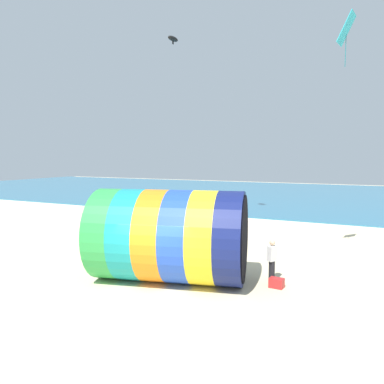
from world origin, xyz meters
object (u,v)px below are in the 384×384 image
at_px(giant_inflatable_tube, 170,236).
at_px(cooler_box, 277,283).
at_px(kite_handler, 272,260).
at_px(kite_black_parafoil, 173,39).
at_px(kite_cyan_diamond, 346,29).

bearing_deg(giant_inflatable_tube, cooler_box, 14.24).
relative_size(kite_handler, kite_black_parafoil, 1.25).
bearing_deg(kite_cyan_diamond, kite_handler, -120.01).
xyz_separation_m(giant_inflatable_tube, kite_cyan_diamond, (5.73, 5.39, 8.55)).
xyz_separation_m(giant_inflatable_tube, kite_black_parafoil, (-8.26, 15.26, 12.72)).
distance_m(kite_handler, kite_black_parafoil, 22.62).
bearing_deg(cooler_box, kite_handler, 117.13).
distance_m(kite_handler, kite_cyan_diamond, 10.43).
distance_m(giant_inflatable_tube, kite_handler, 4.11).
bearing_deg(kite_handler, cooler_box, -62.87).
relative_size(giant_inflatable_tube, kite_handler, 3.99).
height_order(kite_handler, kite_cyan_diamond, kite_cyan_diamond).
height_order(kite_cyan_diamond, cooler_box, kite_cyan_diamond).
xyz_separation_m(kite_handler, kite_cyan_diamond, (2.13, 3.68, 9.52)).
bearing_deg(kite_black_parafoil, cooler_box, -49.38).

